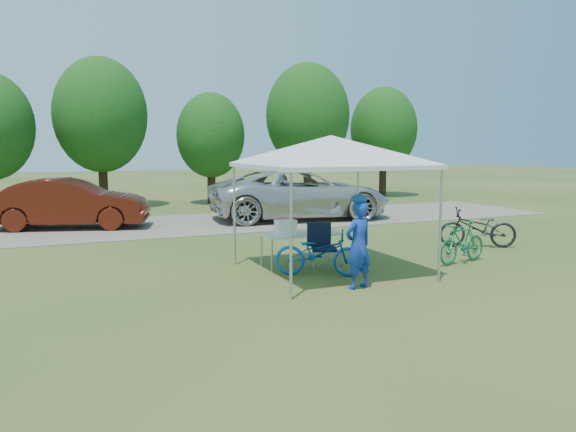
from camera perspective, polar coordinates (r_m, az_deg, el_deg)
name	(u,v)px	position (r m, az deg, el deg)	size (l,w,h in m)	color
ground	(330,273)	(11.32, 4.25, -5.77)	(100.00, 100.00, 0.00)	#2D5119
gravel_strip	(218,223)	(18.67, -7.15, -0.67)	(24.00, 5.00, 0.02)	gray
canopy	(331,139)	(11.03, 4.38, 7.78)	(4.53, 4.53, 3.00)	#A5A5AA
treeline	(169,122)	(24.33, -11.98, 9.35)	(24.89, 4.28, 6.30)	#382314
folding_table	(302,235)	(11.83, 1.42, -1.99)	(1.69, 0.70, 0.69)	white
folding_chair	(322,243)	(11.43, 3.44, -2.71)	(0.64, 0.68, 0.97)	black
cooler	(286,227)	(11.65, -0.25, -1.14)	(0.42, 0.29, 0.31)	white
ice_cream_cup	(318,231)	(11.92, 3.06, -1.54)	(0.09, 0.09, 0.07)	yellow
cyclist	(358,245)	(10.01, 7.17, -2.93)	(0.57, 0.38, 1.57)	#1436A2
bike_blue	(319,253)	(10.98, 3.14, -3.76)	(0.60, 1.71, 0.90)	#1250A5
bike_green	(462,243)	(12.69, 17.28, -2.61)	(0.42, 1.49, 0.89)	#17693D
bike_dark	(478,228)	(14.79, 18.73, -1.14)	(0.65, 1.88, 0.99)	black
minivan	(300,194)	(19.36, 1.21, 2.26)	(2.86, 6.20, 1.72)	silver
sedan	(70,203)	(18.39, -21.28, 1.21)	(1.62, 4.64, 1.53)	#55190E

